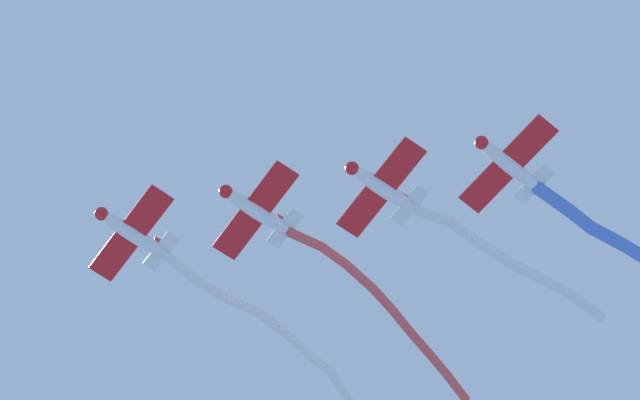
{
  "coord_description": "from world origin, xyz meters",
  "views": [
    {
      "loc": [
        -9.43,
        30.93,
        7.71
      ],
      "look_at": [
        -6.93,
        -2.63,
        79.83
      ],
      "focal_mm": 68.17,
      "sensor_mm": 36.0,
      "label": 1
    }
  ],
  "objects": [
    {
      "name": "airplane_slot",
      "position": [
        -19.33,
        -1.14,
        80.22
      ],
      "size": [
        6.56,
        6.74,
        1.93
      ],
      "rotation": [
        0.0,
        0.0,
        0.76
      ],
      "color": "white"
    },
    {
      "name": "smoke_trail_lead",
      "position": [
        -3.75,
        -14.9,
        81.68
      ],
      "size": [
        13.79,
        19.89,
        4.95
      ],
      "color": "white"
    },
    {
      "name": "airplane_right_wing",
      "position": [
        -11.0,
        -2.08,
        79.97
      ],
      "size": [
        6.28,
        7.01,
        1.93
      ],
      "rotation": [
        0.0,
        0.0,
        0.69
      ],
      "color": "white"
    },
    {
      "name": "smoke_trail_left_wing",
      "position": [
        -11.03,
        -11.91,
        80.51
      ],
      "size": [
        12.11,
        15.83,
        2.37
      ],
      "color": "#DB4C4C"
    },
    {
      "name": "airplane_lead",
      "position": [
        5.66,
        -3.95,
        79.47
      ],
      "size": [
        6.36,
        6.91,
        1.93
      ],
      "rotation": [
        0.0,
        0.0,
        0.72
      ],
      "color": "white"
    },
    {
      "name": "airplane_left_wing",
      "position": [
        -2.67,
        -3.02,
        79.72
      ],
      "size": [
        6.28,
        7.01,
        1.93
      ],
      "rotation": [
        0.0,
        0.0,
        0.69
      ],
      "color": "white"
    },
    {
      "name": "smoke_trail_right_wing",
      "position": [
        -19.57,
        -8.55,
        80.48
      ],
      "size": [
        13.36,
        10.48,
        1.89
      ],
      "color": "white"
    }
  ]
}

